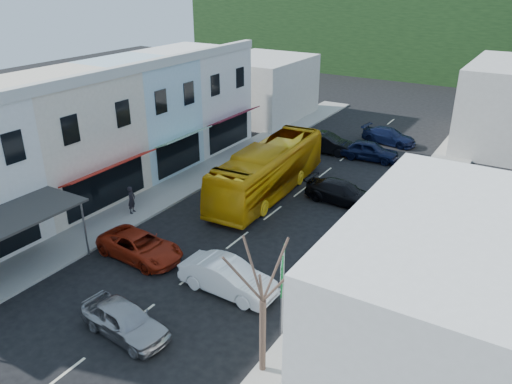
% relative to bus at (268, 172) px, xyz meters
% --- Properties ---
extents(ground, '(120.00, 120.00, 0.00)m').
position_rel_bus_xyz_m(ground, '(1.79, -10.52, -1.55)').
color(ground, black).
rests_on(ground, ground).
extents(sidewalk_left, '(3.00, 52.00, 0.15)m').
position_rel_bus_xyz_m(sidewalk_left, '(-5.71, -0.52, -1.48)').
color(sidewalk_left, gray).
rests_on(sidewalk_left, ground).
extents(sidewalk_right, '(3.00, 52.00, 0.15)m').
position_rel_bus_xyz_m(sidewalk_right, '(9.29, -0.52, -1.48)').
color(sidewalk_right, gray).
rests_on(sidewalk_right, ground).
extents(shopfront_row, '(8.25, 30.00, 8.00)m').
position_rel_bus_xyz_m(shopfront_row, '(-10.70, -5.52, 2.45)').
color(shopfront_row, silver).
rests_on(shopfront_row, ground).
extents(right_building, '(8.00, 9.00, 8.00)m').
position_rel_bus_xyz_m(right_building, '(15.29, -14.52, 2.45)').
color(right_building, silver).
rests_on(right_building, ground).
extents(distant_block_left, '(8.00, 10.00, 6.00)m').
position_rel_bus_xyz_m(distant_block_left, '(-10.21, 16.48, 1.45)').
color(distant_block_left, '#B7B2A8').
rests_on(distant_block_left, ground).
extents(hillside, '(80.00, 26.00, 14.00)m').
position_rel_bus_xyz_m(hillside, '(0.34, 54.57, 5.18)').
color(hillside, black).
rests_on(hillside, ground).
extents(bus, '(3.16, 11.72, 3.10)m').
position_rel_bus_xyz_m(bus, '(0.00, 0.00, 0.00)').
color(bus, '#DE9F0D').
rests_on(bus, ground).
extents(car_silver, '(4.56, 2.23, 1.40)m').
position_rel_bus_xyz_m(car_silver, '(2.14, -15.54, -0.85)').
color(car_silver, '#9F9FA3').
rests_on(car_silver, ground).
extents(car_white, '(4.44, 1.89, 1.40)m').
position_rel_bus_xyz_m(car_white, '(4.08, -10.84, -0.85)').
color(car_white, white).
rests_on(car_white, ground).
extents(car_red, '(4.70, 2.17, 1.40)m').
position_rel_bus_xyz_m(car_red, '(-1.55, -10.70, -0.85)').
color(car_red, maroon).
rests_on(car_red, ground).
extents(car_black_near, '(4.58, 2.05, 1.40)m').
position_rel_bus_xyz_m(car_black_near, '(4.83, 1.18, -0.85)').
color(car_black_near, black).
rests_on(car_black_near, ground).
extents(car_navy_mid, '(4.52, 2.11, 1.40)m').
position_rel_bus_xyz_m(car_navy_mid, '(3.62, 9.85, -0.85)').
color(car_navy_mid, black).
rests_on(car_navy_mid, ground).
extents(car_black_far, '(4.47, 1.98, 1.40)m').
position_rel_bus_xyz_m(car_black_far, '(-0.11, 9.70, -0.85)').
color(car_black_far, black).
rests_on(car_black_far, ground).
extents(car_navy_far, '(4.71, 2.44, 1.40)m').
position_rel_bus_xyz_m(car_navy_far, '(3.70, 14.60, -0.85)').
color(car_navy_far, black).
rests_on(car_navy_far, ground).
extents(pedestrian_left, '(0.56, 0.69, 1.70)m').
position_rel_bus_xyz_m(pedestrian_left, '(-5.51, -7.19, -0.55)').
color(pedestrian_left, black).
rests_on(pedestrian_left, sidewalk_left).
extents(direction_sign, '(1.55, 1.91, 3.92)m').
position_rel_bus_xyz_m(direction_sign, '(7.68, -12.21, 0.41)').
color(direction_sign, '#075E21').
rests_on(direction_sign, ground).
extents(street_tree, '(2.53, 2.53, 6.47)m').
position_rel_bus_xyz_m(street_tree, '(8.09, -14.43, 1.68)').
color(street_tree, '#35261F').
rests_on(street_tree, ground).
extents(traffic_signal, '(1.03, 1.24, 4.83)m').
position_rel_bus_xyz_m(traffic_signal, '(8.06, 19.99, 0.87)').
color(traffic_signal, black).
rests_on(traffic_signal, ground).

